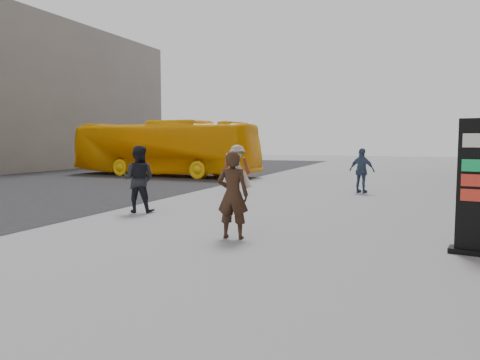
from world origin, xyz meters
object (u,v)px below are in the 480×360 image
(info_pylon, at_px, (475,187))
(pedestrian_c, at_px, (362,171))
(pedestrian_a, at_px, (139,179))
(bus, at_px, (164,148))
(pedestrian_b, at_px, (237,169))
(woman, at_px, (233,194))

(info_pylon, bearing_deg, pedestrian_c, 118.56)
(pedestrian_a, bearing_deg, pedestrian_c, -139.23)
(bus, bearing_deg, pedestrian_c, -108.04)
(info_pylon, distance_m, pedestrian_a, 8.41)
(pedestrian_b, bearing_deg, bus, -3.17)
(pedestrian_b, bearing_deg, pedestrian_c, -123.71)
(pedestrian_b, bearing_deg, info_pylon, 173.34)
(info_pylon, distance_m, woman, 4.47)
(woman, height_order, pedestrian_c, woman)
(woman, xyz_separation_m, pedestrian_c, (1.48, 9.26, -0.07))
(info_pylon, xyz_separation_m, pedestrian_a, (-8.18, 1.93, -0.27))
(pedestrian_b, bearing_deg, woman, 149.61)
(info_pylon, distance_m, bus, 19.68)
(pedestrian_c, bearing_deg, woman, 99.47)
(woman, bearing_deg, pedestrian_b, -75.41)
(info_pylon, xyz_separation_m, bus, (-14.24, 13.59, 0.32))
(pedestrian_c, bearing_deg, pedestrian_b, 36.23)
(woman, bearing_deg, pedestrian_c, -105.48)
(pedestrian_a, distance_m, pedestrian_c, 8.75)
(woman, relative_size, pedestrian_a, 0.97)
(bus, bearing_deg, pedestrian_b, -127.48)
(woman, height_order, pedestrian_b, pedestrian_b)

